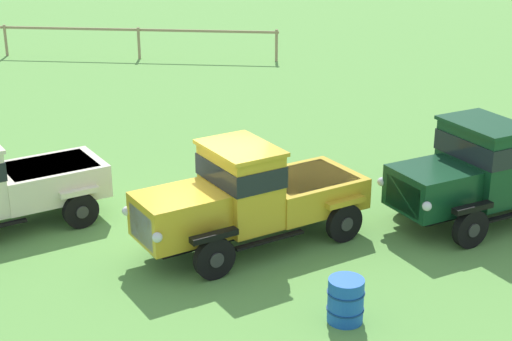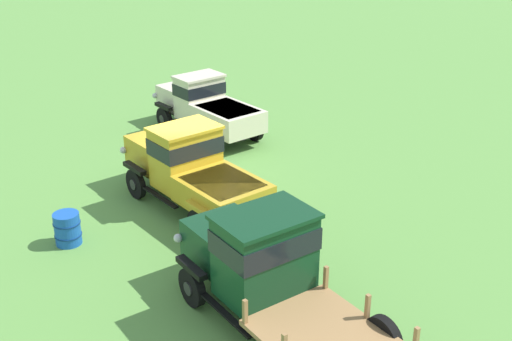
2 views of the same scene
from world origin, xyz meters
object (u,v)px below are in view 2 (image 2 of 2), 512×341
at_px(vintage_truck_second_in_line, 190,168).
at_px(oil_drum_beside_row, 67,229).
at_px(vintage_truck_midrow_center, 261,262).
at_px(vintage_truck_foreground_near, 206,106).

xyz_separation_m(vintage_truck_second_in_line, oil_drum_beside_row, (2.01, -2.90, -0.71)).
relative_size(vintage_truck_second_in_line, vintage_truck_midrow_center, 0.90).
bearing_deg(vintage_truck_foreground_near, oil_drum_beside_row, -22.09).
height_order(vintage_truck_second_in_line, vintage_truck_midrow_center, vintage_truck_midrow_center).
relative_size(vintage_truck_second_in_line, oil_drum_beside_row, 6.16).
relative_size(vintage_truck_foreground_near, oil_drum_beside_row, 5.82).
xyz_separation_m(vintage_truck_foreground_near, oil_drum_beside_row, (7.62, -3.09, -0.62)).
xyz_separation_m(vintage_truck_second_in_line, vintage_truck_midrow_center, (4.91, 1.72, 0.07)).
distance_m(vintage_truck_foreground_near, oil_drum_beside_row, 8.25).
distance_m(vintage_truck_midrow_center, oil_drum_beside_row, 5.50).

